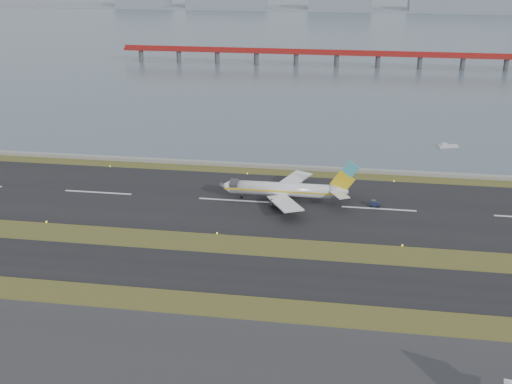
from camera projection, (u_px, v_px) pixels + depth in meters
ground at (210, 247)px, 151.89m from camera, size 1000.00×1000.00×0.00m
taxiway_strip at (198, 271)px, 140.81m from camera, size 1000.00×18.00×0.10m
runway_strip at (234, 200)px, 179.53m from camera, size 1000.00×45.00×0.10m
seawall at (251, 165)px, 207.03m from camera, size 1000.00×2.50×1.00m
bay_water at (323, 25)px, 576.01m from camera, size 1400.00×800.00×1.30m
red_pier at (337, 54)px, 376.89m from camera, size 260.00×5.00×10.20m
far_shoreline at (344, 3)px, 719.39m from camera, size 1400.00×80.00×60.50m
airliner at (286, 190)px, 178.02m from camera, size 38.52×32.89×12.80m
pushback_tug at (375, 204)px, 175.18m from camera, size 2.90×1.77×1.83m
workboat_near at (447, 146)px, 226.68m from camera, size 7.26×4.02×1.68m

